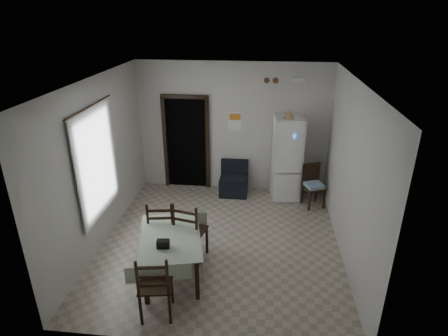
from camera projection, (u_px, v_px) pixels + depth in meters
name	position (u px, v px, depth m)	size (l,w,h in m)	color
ground	(221.00, 242.00, 6.78)	(4.50, 4.50, 0.00)	#A59A87
ceiling	(220.00, 81.00, 5.63)	(4.20, 4.50, 0.02)	white
wall_back	(233.00, 128.00, 8.26)	(4.20, 0.02, 2.90)	silver
wall_front	(197.00, 249.00, 4.15)	(4.20, 0.02, 2.90)	silver
wall_left	(99.00, 163.00, 6.42)	(0.02, 4.50, 2.90)	silver
wall_right	(351.00, 175.00, 5.99)	(0.02, 4.50, 2.90)	silver
doorway	(188.00, 140.00, 8.70)	(1.06, 0.52, 2.22)	black
window_recess	(91.00, 162.00, 6.20)	(0.10, 1.20, 1.60)	silver
curtain	(97.00, 163.00, 6.19)	(0.02, 1.45, 1.85)	silver
curtain_rod	(89.00, 106.00, 5.81)	(0.02, 0.02, 1.60)	black
calendar	(235.00, 121.00, 8.17)	(0.28, 0.02, 0.40)	white
calendar_image	(235.00, 117.00, 8.13)	(0.24, 0.01, 0.14)	orange
light_switch	(239.00, 144.00, 8.37)	(0.08, 0.02, 0.12)	beige
vent_left	(267.00, 80.00, 7.75)	(0.12, 0.12, 0.03)	brown
vent_right	(275.00, 80.00, 7.73)	(0.12, 0.12, 0.03)	brown
emergency_light	(299.00, 80.00, 7.65)	(0.25, 0.07, 0.09)	white
fridge	(287.00, 159.00, 8.05)	(0.59, 0.59, 1.83)	white
tan_cone	(289.00, 114.00, 7.57)	(0.24, 0.24, 0.20)	tan
navy_seat	(234.00, 179.00, 8.39)	(0.62, 0.60, 0.75)	black
corner_chair	(314.00, 187.00, 7.83)	(0.40, 0.40, 0.92)	black
dining_table	(171.00, 256.00, 5.82)	(0.91, 1.38, 0.72)	#ABBDA2
black_bag	(163.00, 244.00, 5.40)	(0.18, 0.11, 0.12)	black
dining_chair_far_left	(162.00, 227.00, 6.29)	(0.45, 0.45, 1.05)	black
dining_chair_far_right	(191.00, 230.00, 6.16)	(0.47, 0.47, 1.09)	black
dining_chair_near_head	(156.00, 284.00, 5.00)	(0.44, 0.44, 1.03)	black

